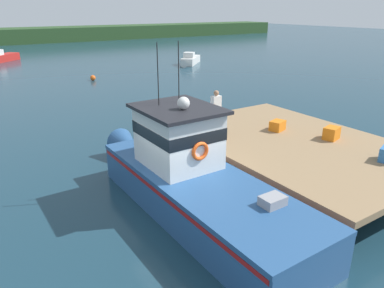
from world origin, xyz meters
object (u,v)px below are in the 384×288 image
Objects in this scene: deckhand_by_the_boat at (216,111)px; mooring_buoy_inshore at (93,78)px; bait_bucket at (213,134)px; mooring_buoy_spare_mooring at (197,103)px; main_fishing_boat at (190,177)px; moored_boat_far_right at (190,60)px; crate_stack_mid_dock at (277,126)px; crate_stack_near_edge at (332,133)px.

deckhand_by_the_boat is 3.70× the size of mooring_buoy_inshore.
bait_bucket is 9.35m from mooring_buoy_spare_mooring.
main_fishing_boat is 2.27× the size of moored_boat_far_right.
main_fishing_boat reaches higher than deckhand_by_the_boat.
deckhand_by_the_boat is at bearing -94.99° from mooring_buoy_inshore.
bait_bucket is at bearing 167.01° from crate_stack_mid_dock.
deckhand_by_the_boat is at bearing 41.89° from main_fishing_boat.
crate_stack_mid_dock is (-0.89, 1.81, -0.04)m from crate_stack_near_edge.
mooring_buoy_inshore is (-1.38, 22.18, -1.21)m from crate_stack_near_edge.
bait_bucket is 0.21× the size of deckhand_by_the_boat.
mooring_buoy_inshore is (-2.52, 11.77, 0.04)m from mooring_buoy_spare_mooring.
crate_stack_mid_dock reaches higher than mooring_buoy_spare_mooring.
main_fishing_boat is at bearing 175.47° from crate_stack_near_edge.
crate_stack_near_edge is at bearing -4.53° from main_fishing_boat.
crate_stack_mid_dock is at bearing -12.99° from bait_bucket.
deckhand_by_the_boat is at bearing -119.38° from mooring_buoy_spare_mooring.
moored_boat_far_right is (10.42, 25.56, -0.99)m from crate_stack_near_edge.
main_fishing_boat is 29.90m from moored_boat_far_right.
crate_stack_near_edge is 0.14× the size of moored_boat_far_right.
moored_boat_far_right is at bearing 64.54° from crate_stack_mid_dock.
mooring_buoy_inshore is (4.44, 21.72, -0.79)m from main_fishing_boat.
main_fishing_boat reaches higher than moored_boat_far_right.
crate_stack_near_edge is 1.76× the size of bait_bucket.
moored_boat_far_right is (16.24, 25.10, -0.57)m from main_fishing_boat.
main_fishing_boat reaches higher than bait_bucket.
moored_boat_far_right is 12.27m from mooring_buoy_inshore.
crate_stack_near_edge is 10.55m from mooring_buoy_spare_mooring.
mooring_buoy_inshore is at bearing 85.01° from deckhand_by_the_boat.
deckhand_by_the_boat is (-3.06, 2.94, 0.63)m from crate_stack_near_edge.
deckhand_by_the_boat reaches higher than mooring_buoy_spare_mooring.
crate_stack_near_edge is 1.00× the size of crate_stack_mid_dock.
moored_boat_far_right is 9.83× the size of mooring_buoy_inshore.
deckhand_by_the_boat is 19.40m from mooring_buoy_inshore.
moored_boat_far_right reaches higher than mooring_buoy_spare_mooring.
moored_boat_far_right is (13.47, 22.62, -1.62)m from deckhand_by_the_boat.
main_fishing_boat is at bearing -101.56° from mooring_buoy_inshore.
bait_bucket is 27.05m from moored_boat_far_right.
main_fishing_boat reaches higher than mooring_buoy_inshore.
main_fishing_boat is 26.59× the size of mooring_buoy_spare_mooring.
main_fishing_boat reaches higher than crate_stack_near_edge.
crate_stack_near_edge is at bearing -86.45° from mooring_buoy_inshore.
moored_boat_far_right is 11.73× the size of mooring_buoy_spare_mooring.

